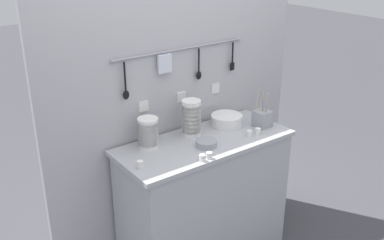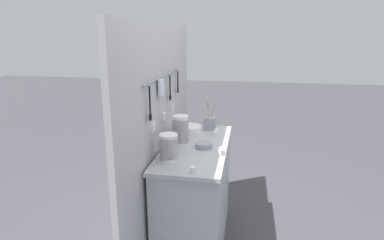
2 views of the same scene
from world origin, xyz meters
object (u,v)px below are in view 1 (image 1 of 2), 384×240
bowl_stack_tall_left (191,118)px  cup_beside_plates (249,134)px  steel_mixing_bowl (206,143)px  cutlery_caddy (262,118)px  plate_stack (227,120)px  cup_front_left (140,164)px  cup_by_caddy (258,131)px  cup_mid_row (209,155)px  bowl_stack_nested_right (148,133)px  cup_front_right (202,158)px

bowl_stack_tall_left → cup_beside_plates: size_ratio=5.92×
steel_mixing_bowl → cutlery_caddy: 0.52m
plate_stack → cup_front_left: (-0.82, -0.18, -0.02)m
bowl_stack_tall_left → steel_mixing_bowl: bearing=-97.3°
cutlery_caddy → cup_by_caddy: bearing=-145.5°
cup_beside_plates → cup_mid_row: size_ratio=1.00×
cup_mid_row → cup_beside_plates: bearing=12.3°
bowl_stack_nested_right → cup_front_right: (0.16, -0.36, -0.08)m
plate_stack → cutlery_caddy: size_ratio=0.81×
cup_beside_plates → cup_by_caddy: size_ratio=1.00×
steel_mixing_bowl → bowl_stack_tall_left: bearing=82.7°
cup_beside_plates → cup_mid_row: (-0.42, -0.09, 0.00)m
bowl_stack_tall_left → cup_by_caddy: bearing=-34.8°
bowl_stack_nested_right → bowl_stack_tall_left: bowl_stack_tall_left is taller
cup_front_left → bowl_stack_nested_right: bearing=48.3°
cup_beside_plates → cup_mid_row: 0.43m
cup_front_right → cup_mid_row: bearing=0.0°
cup_beside_plates → cup_by_caddy: same height
bowl_stack_nested_right → cup_mid_row: bearing=-60.2°
bowl_stack_tall_left → cup_beside_plates: bowl_stack_tall_left is taller
steel_mixing_bowl → cup_front_right: (-0.15, -0.15, 0.00)m
cup_by_caddy → cup_front_right: (-0.55, -0.09, 0.00)m
cup_beside_plates → cup_front_left: size_ratio=1.00×
bowl_stack_nested_right → cup_mid_row: size_ratio=4.65×
bowl_stack_tall_left → cup_beside_plates: bearing=-40.3°
cutlery_caddy → cup_by_caddy: size_ratio=6.55×
bowl_stack_tall_left → steel_mixing_bowl: bowl_stack_tall_left is taller
bowl_stack_tall_left → cup_front_right: bearing=-116.4°
cup_front_left → cup_front_right: bearing=-24.1°
bowl_stack_nested_right → cup_beside_plates: size_ratio=4.65×
bowl_stack_tall_left → plate_stack: 0.31m
cutlery_caddy → cup_mid_row: 0.64m
cup_front_left → cup_front_right: same height
cup_mid_row → cup_front_right: same height
steel_mixing_bowl → cup_front_left: bearing=179.3°
cup_by_caddy → cup_front_left: bearing=175.6°
cup_mid_row → cup_front_left: bearing=158.8°
plate_stack → cup_beside_plates: 0.24m
bowl_stack_tall_left → plate_stack: bearing=-3.0°
cutlery_caddy → cup_front_left: 1.01m
cutlery_caddy → cup_beside_plates: (-0.19, -0.07, -0.04)m
bowl_stack_tall_left → cup_mid_row: (-0.12, -0.35, -0.10)m
cup_beside_plates → cup_mid_row: bearing=-167.7°
bowl_stack_tall_left → cup_mid_row: 0.38m
steel_mixing_bowl → cutlery_caddy: size_ratio=0.50×
cup_beside_plates → cup_front_left: same height
bowl_stack_tall_left → cup_by_caddy: bowl_stack_tall_left is taller
bowl_stack_tall_left → cutlery_caddy: cutlery_caddy is taller
cup_beside_plates → cup_front_right: size_ratio=1.00×
plate_stack → steel_mixing_bowl: plate_stack is taller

